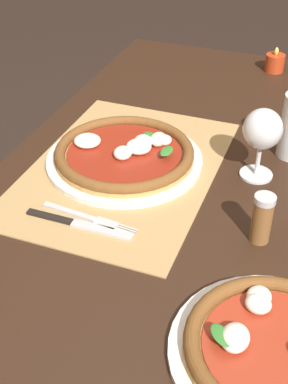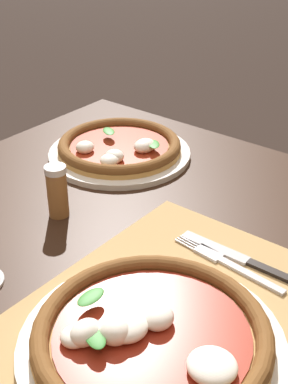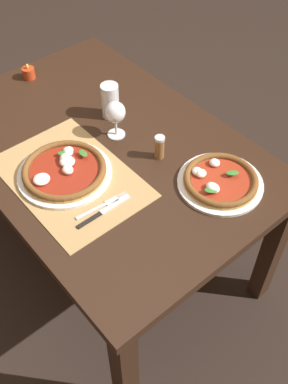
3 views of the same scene
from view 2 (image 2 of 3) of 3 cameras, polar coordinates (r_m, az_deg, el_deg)
name	(u,v)px [view 2 (image 2 of 3)]	position (r m, az deg, el deg)	size (l,w,h in m)	color
dining_table	(27,353)	(0.86, -12.39, -16.44)	(1.36, 0.92, 0.74)	black
paper_placemat	(158,335)	(0.72, 1.55, -15.00)	(0.56, 0.38, 0.00)	#A88451
pizza_near	(151,337)	(0.69, 0.75, -15.21)	(0.34, 0.34, 0.05)	silver
pizza_far	(119,148)	(1.15, -2.64, 4.68)	(0.31, 0.31, 0.05)	silver
fork	(227,263)	(0.84, 8.83, -7.48)	(0.04, 0.20, 0.00)	#B7B7BC
knife	(241,259)	(0.85, 10.26, -7.00)	(0.02, 0.22, 0.01)	black
pepper_shaker	(57,191)	(0.94, -9.25, 0.12)	(0.04, 0.04, 0.10)	brown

